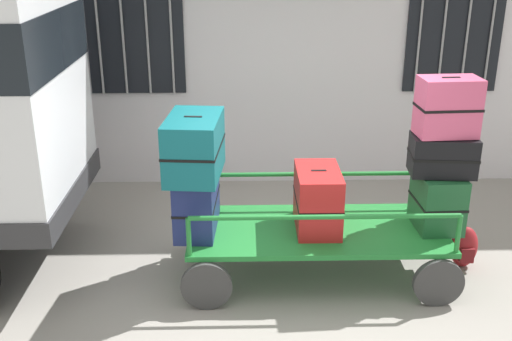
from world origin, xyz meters
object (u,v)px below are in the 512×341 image
(suitcase_center_bottom, at_px, (438,201))
(backpack, at_px, (464,247))
(suitcase_left_middle, at_px, (194,146))
(suitcase_left_bottom, at_px, (197,201))
(suitcase_midleft_bottom, at_px, (318,199))
(suitcase_center_middle, at_px, (443,155))
(suitcase_center_top, at_px, (448,107))
(luggage_cart, at_px, (316,237))

(suitcase_center_bottom, height_order, backpack, suitcase_center_bottom)
(suitcase_center_bottom, bearing_deg, suitcase_left_middle, -178.94)
(suitcase_left_bottom, height_order, suitcase_midleft_bottom, suitcase_midleft_bottom)
(backpack, bearing_deg, suitcase_midleft_bottom, -176.18)
(suitcase_left_middle, distance_m, suitcase_center_bottom, 2.37)
(suitcase_center_middle, relative_size, suitcase_center_top, 1.12)
(suitcase_midleft_bottom, bearing_deg, luggage_cart, -90.00)
(suitcase_left_bottom, distance_m, suitcase_center_top, 2.47)
(suitcase_midleft_bottom, relative_size, suitcase_center_bottom, 1.24)
(suitcase_center_top, relative_size, backpack, 1.27)
(suitcase_left_bottom, relative_size, backpack, 1.81)
(suitcase_midleft_bottom, xyz_separation_m, suitcase_center_bottom, (1.15, -0.01, -0.02))
(luggage_cart, xyz_separation_m, suitcase_center_bottom, (1.15, 0.00, 0.37))
(suitcase_center_bottom, bearing_deg, suitcase_center_middle, 90.00)
(suitcase_left_middle, height_order, suitcase_center_top, suitcase_center_top)
(suitcase_center_top, distance_m, backpack, 1.53)
(suitcase_center_middle, distance_m, backpack, 1.10)
(luggage_cart, distance_m, suitcase_midleft_bottom, 0.39)
(suitcase_left_middle, xyz_separation_m, suitcase_center_middle, (2.29, 0.05, -0.12))
(luggage_cart, xyz_separation_m, suitcase_center_middle, (1.15, 0.01, 0.83))
(luggage_cart, bearing_deg, suitcase_center_middle, 0.36)
(suitcase_left_middle, distance_m, backpack, 2.90)
(suitcase_left_middle, xyz_separation_m, suitcase_center_bottom, (2.29, 0.04, -0.58))
(suitcase_center_bottom, xyz_separation_m, suitcase_center_top, (0.00, 0.02, 0.92))
(suitcase_left_bottom, bearing_deg, suitcase_center_top, -0.32)
(suitcase_left_bottom, xyz_separation_m, suitcase_center_bottom, (2.29, -0.03, -0.01))
(suitcase_center_middle, bearing_deg, luggage_cart, -179.64)
(suitcase_left_bottom, height_order, suitcase_center_middle, suitcase_center_middle)
(suitcase_midleft_bottom, bearing_deg, suitcase_left_bottom, 179.06)
(suitcase_left_middle, xyz_separation_m, suitcase_center_top, (2.29, 0.06, 0.34))
(luggage_cart, distance_m, suitcase_center_top, 1.72)
(suitcase_center_top, xyz_separation_m, backpack, (0.37, 0.10, -1.49))
(luggage_cart, height_order, suitcase_center_middle, suitcase_center_middle)
(suitcase_center_top, bearing_deg, suitcase_center_bottom, -90.00)
(suitcase_midleft_bottom, relative_size, suitcase_center_top, 1.22)
(suitcase_left_middle, xyz_separation_m, suitcase_midleft_bottom, (1.15, 0.06, -0.56))
(suitcase_center_bottom, bearing_deg, suitcase_center_top, 90.00)
(luggage_cart, distance_m, backpack, 1.53)
(suitcase_left_middle, relative_size, suitcase_center_middle, 1.31)
(suitcase_midleft_bottom, bearing_deg, suitcase_center_middle, -0.56)
(suitcase_left_middle, height_order, suitcase_center_bottom, suitcase_left_middle)
(backpack, bearing_deg, suitcase_center_middle, -162.97)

